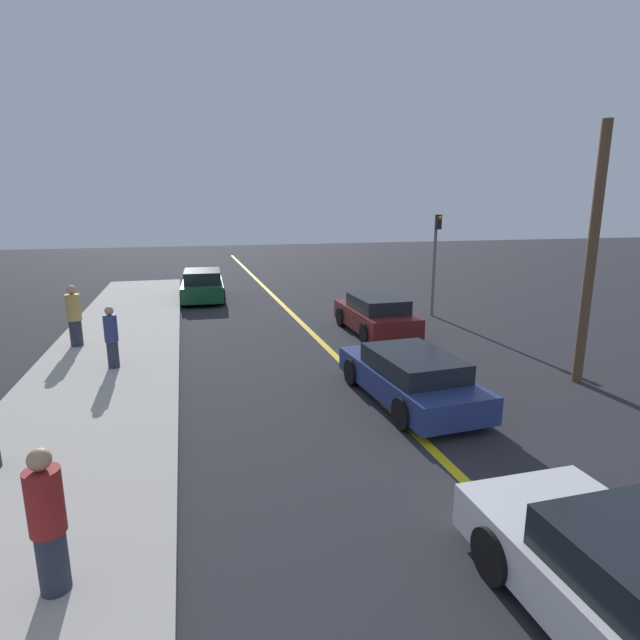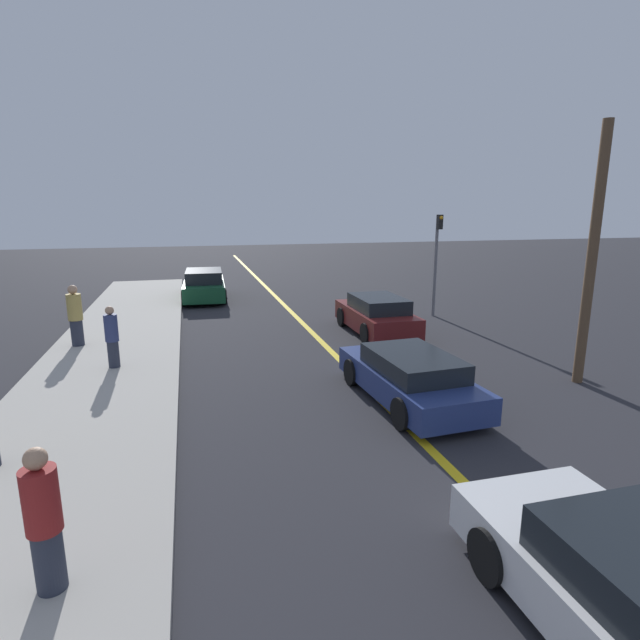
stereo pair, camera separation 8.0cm
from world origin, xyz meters
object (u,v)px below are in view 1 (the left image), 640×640
at_px(car_far_distant, 410,377).
at_px(car_oncoming_far, 203,285).
at_px(pedestrian_by_sign, 74,316).
at_px(pedestrian_near_curb, 48,522).
at_px(car_parked_left_lot, 376,315).
at_px(pedestrian_far_standing, 111,337).
at_px(traffic_light, 435,255).
at_px(utility_pole, 591,257).

height_order(car_far_distant, car_oncoming_far, car_oncoming_far).
bearing_deg(pedestrian_by_sign, pedestrian_near_curb, -80.89).
height_order(car_parked_left_lot, pedestrian_far_standing, pedestrian_far_standing).
xyz_separation_m(pedestrian_by_sign, traffic_light, (12.71, 1.66, 1.37)).
bearing_deg(pedestrian_far_standing, car_parked_left_lot, 14.90).
bearing_deg(pedestrian_by_sign, car_oncoming_far, 62.19).
relative_size(car_far_distant, car_oncoming_far, 0.96).
bearing_deg(pedestrian_far_standing, traffic_light, 20.22).
bearing_deg(car_far_distant, car_oncoming_far, 102.52).
bearing_deg(car_oncoming_far, car_parked_left_lot, -53.09).
bearing_deg(pedestrian_near_curb, car_parked_left_lot, 52.94).
relative_size(pedestrian_by_sign, utility_pole, 0.30).
bearing_deg(utility_pole, pedestrian_by_sign, 153.65).
bearing_deg(car_far_distant, pedestrian_far_standing, 147.00).
xyz_separation_m(pedestrian_far_standing, utility_pole, (11.22, -3.70, 2.12)).
height_order(pedestrian_near_curb, pedestrian_by_sign, pedestrian_by_sign).
bearing_deg(car_far_distant, car_parked_left_lot, 72.37).
distance_m(car_far_distant, car_parked_left_lot, 6.14).
distance_m(car_far_distant, pedestrian_by_sign, 10.17).
height_order(pedestrian_by_sign, traffic_light, traffic_light).
bearing_deg(pedestrian_near_curb, car_far_distant, 34.82).
bearing_deg(pedestrian_far_standing, utility_pole, -18.24).
distance_m(car_parked_left_lot, pedestrian_by_sign, 9.50).
bearing_deg(utility_pole, pedestrian_far_standing, 161.76).
bearing_deg(car_oncoming_far, car_far_distant, -71.69).
xyz_separation_m(car_parked_left_lot, traffic_light, (3.22, 2.02, 1.80)).
bearing_deg(utility_pole, car_oncoming_far, 121.65).
distance_m(pedestrian_near_curb, traffic_light, 16.58).
bearing_deg(car_far_distant, traffic_light, 55.96).
bearing_deg(car_oncoming_far, utility_pole, -55.81).
bearing_deg(traffic_light, pedestrian_by_sign, -172.55).
bearing_deg(traffic_light, utility_pole, -91.07).
bearing_deg(car_parked_left_lot, car_far_distant, -104.55).
relative_size(traffic_light, utility_pole, 0.64).
height_order(car_parked_left_lot, traffic_light, traffic_light).
height_order(car_far_distant, traffic_light, traffic_light).
distance_m(car_far_distant, car_oncoming_far, 14.48).
distance_m(car_far_distant, pedestrian_near_curb, 7.63).
height_order(car_parked_left_lot, pedestrian_near_curb, pedestrian_near_curb).
height_order(car_far_distant, pedestrian_by_sign, pedestrian_by_sign).
xyz_separation_m(car_far_distant, pedestrian_near_curb, (-6.25, -4.35, 0.42)).
relative_size(car_oncoming_far, pedestrian_far_standing, 2.78).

